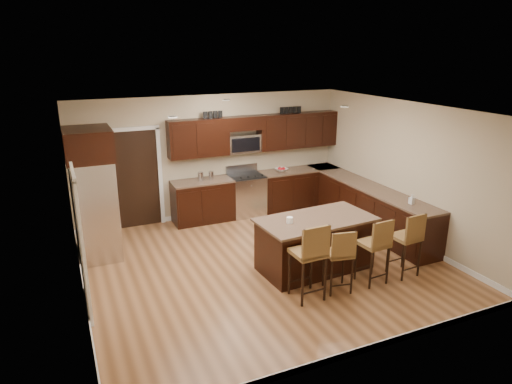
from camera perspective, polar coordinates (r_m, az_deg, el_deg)
name	(u,v)px	position (r m, az deg, el deg)	size (l,w,h in m)	color
floor	(264,264)	(8.16, 1.06, -8.95)	(6.00, 6.00, 0.00)	#95623B
ceiling	(265,110)	(7.36, 1.18, 10.19)	(6.00, 6.00, 0.00)	silver
wall_back	(212,157)	(10.13, -5.48, 4.42)	(6.00, 6.00, 0.00)	tan
wall_left	(74,217)	(7.00, -21.77, -2.88)	(5.50, 5.50, 0.00)	tan
wall_right	(405,172)	(9.28, 18.17, 2.38)	(5.50, 5.50, 0.00)	tan
base_cabinets	(316,201)	(10.00, 7.48, -1.12)	(4.02, 3.96, 0.92)	black
upper_cabinets	(259,132)	(10.25, 0.32, 7.46)	(4.00, 0.33, 0.80)	black
range	(246,194)	(10.32, -1.23, -0.31)	(0.76, 0.64, 1.11)	silver
microwave	(243,143)	(10.17, -1.61, 6.11)	(0.76, 0.31, 0.40)	silver
doorway	(138,179)	(9.82, -14.56, 1.57)	(0.85, 0.03, 2.06)	black
pantry_door	(80,246)	(6.84, -21.15, -6.27)	(0.03, 0.80, 2.04)	white
letter_decor	(253,112)	(10.12, -0.43, 9.94)	(2.20, 0.03, 0.15)	black
island	(315,245)	(7.89, 7.37, -6.62)	(2.02, 1.15, 0.92)	black
stool_left	(311,253)	(6.81, 6.84, -7.61)	(0.47, 0.47, 1.23)	olive
stool_mid	(340,254)	(7.13, 10.48, -7.59)	(0.46, 0.46, 1.04)	olive
stool_right	(376,244)	(7.48, 14.81, -6.29)	(0.45, 0.45, 1.11)	olive
refrigerator	(93,193)	(8.51, -19.66, -0.13)	(0.79, 0.96, 2.35)	silver
floor_mat	(295,225)	(9.85, 4.96, -4.15)	(0.80, 0.53, 0.01)	brown
fruit_bowl	(281,170)	(10.54, 3.21, 2.79)	(0.28, 0.28, 0.07)	silver
soap_bottle	(412,199)	(8.79, 18.89, -0.85)	(0.08, 0.08, 0.18)	#B2B2B2
canister_tall	(201,176)	(9.82, -6.94, 1.95)	(0.12, 0.12, 0.19)	silver
canister_short	(211,175)	(9.89, -5.64, 2.07)	(0.11, 0.11, 0.18)	silver
island_jar	(290,220)	(7.45, 4.22, -3.52)	(0.10, 0.10, 0.10)	white
stool_extra	(409,237)	(7.89, 18.54, -5.39)	(0.45, 0.45, 1.11)	olive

